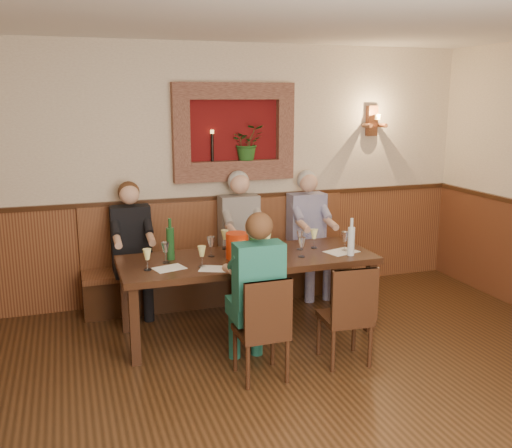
# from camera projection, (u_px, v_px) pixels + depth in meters

# --- Properties ---
(ground_plane) EXTENTS (6.00, 6.00, 0.00)m
(ground_plane) POSITION_uv_depth(u_px,v_px,m) (332.00, 435.00, 3.84)
(ground_plane) COLOR black
(ground_plane) RESTS_ON ground
(room_shell) EXTENTS (6.04, 6.04, 2.82)m
(room_shell) POSITION_uv_depth(u_px,v_px,m) (341.00, 155.00, 3.43)
(room_shell) COLOR #C8B397
(room_shell) RESTS_ON ground
(wainscoting) EXTENTS (6.02, 6.02, 1.15)m
(wainscoting) POSITION_uv_depth(u_px,v_px,m) (334.00, 355.00, 3.71)
(wainscoting) COLOR #562A18
(wainscoting) RESTS_ON ground
(wall_niche) EXTENTS (1.36, 0.30, 1.06)m
(wall_niche) POSITION_uv_depth(u_px,v_px,m) (238.00, 136.00, 6.25)
(wall_niche) COLOR #5C0D0D
(wall_niche) RESTS_ON ground
(wall_sconce) EXTENTS (0.25, 0.20, 0.35)m
(wall_sconce) POSITION_uv_depth(u_px,v_px,m) (373.00, 122.00, 6.72)
(wall_sconce) COLOR #562A18
(wall_sconce) RESTS_ON ground
(dining_table) EXTENTS (2.40, 0.90, 0.75)m
(dining_table) POSITION_uv_depth(u_px,v_px,m) (248.00, 264.00, 5.41)
(dining_table) COLOR black
(dining_table) RESTS_ON ground
(bench) EXTENTS (3.00, 0.45, 1.11)m
(bench) POSITION_uv_depth(u_px,v_px,m) (222.00, 271.00, 6.35)
(bench) COLOR #381E0F
(bench) RESTS_ON ground
(chair_near_left) EXTENTS (0.39, 0.39, 0.87)m
(chair_near_left) POSITION_uv_depth(u_px,v_px,m) (261.00, 349.00, 4.58)
(chair_near_left) COLOR black
(chair_near_left) RESTS_ON ground
(chair_near_right) EXTENTS (0.41, 0.41, 0.88)m
(chair_near_right) POSITION_uv_depth(u_px,v_px,m) (345.00, 334.00, 4.85)
(chair_near_right) COLOR black
(chair_near_right) RESTS_ON ground
(person_bench_left) EXTENTS (0.40, 0.49, 1.39)m
(person_bench_left) POSITION_uv_depth(u_px,v_px,m) (133.00, 261.00, 5.90)
(person_bench_left) COLOR black
(person_bench_left) RESTS_ON ground
(person_bench_mid) EXTENTS (0.43, 0.53, 1.45)m
(person_bench_mid) POSITION_uv_depth(u_px,v_px,m) (242.00, 249.00, 6.26)
(person_bench_mid) COLOR #635E5A
(person_bench_mid) RESTS_ON ground
(person_bench_right) EXTENTS (0.42, 0.51, 1.42)m
(person_bench_right) POSITION_uv_depth(u_px,v_px,m) (309.00, 244.00, 6.51)
(person_bench_right) COLOR navy
(person_bench_right) RESTS_ON ground
(person_chair_front) EXTENTS (0.39, 0.48, 1.36)m
(person_chair_front) POSITION_uv_depth(u_px,v_px,m) (255.00, 306.00, 4.65)
(person_chair_front) COLOR #175152
(person_chair_front) RESTS_ON ground
(spittoon_bucket) EXTENTS (0.26, 0.26, 0.24)m
(spittoon_bucket) POSITION_uv_depth(u_px,v_px,m) (237.00, 246.00, 5.32)
(spittoon_bucket) COLOR red
(spittoon_bucket) RESTS_ON dining_table
(wine_bottle_green_a) EXTENTS (0.10, 0.10, 0.42)m
(wine_bottle_green_a) POSITION_uv_depth(u_px,v_px,m) (253.00, 240.00, 5.29)
(wine_bottle_green_a) COLOR #19471E
(wine_bottle_green_a) RESTS_ON dining_table
(wine_bottle_green_b) EXTENTS (0.09, 0.09, 0.39)m
(wine_bottle_green_b) POSITION_uv_depth(u_px,v_px,m) (170.00, 243.00, 5.27)
(wine_bottle_green_b) COLOR #19471E
(wine_bottle_green_b) RESTS_ON dining_table
(water_bottle) EXTENTS (0.07, 0.07, 0.36)m
(water_bottle) POSITION_uv_depth(u_px,v_px,m) (351.00, 240.00, 5.41)
(water_bottle) COLOR silver
(water_bottle) RESTS_ON dining_table
(tasting_sheet_a) EXTENTS (0.31, 0.26, 0.00)m
(tasting_sheet_a) POSITION_uv_depth(u_px,v_px,m) (169.00, 268.00, 5.02)
(tasting_sheet_a) COLOR white
(tasting_sheet_a) RESTS_ON dining_table
(tasting_sheet_b) EXTENTS (0.32, 0.25, 0.00)m
(tasting_sheet_b) POSITION_uv_depth(u_px,v_px,m) (268.00, 258.00, 5.33)
(tasting_sheet_b) COLOR white
(tasting_sheet_b) RESTS_ON dining_table
(tasting_sheet_c) EXTENTS (0.36, 0.30, 0.00)m
(tasting_sheet_c) POSITION_uv_depth(u_px,v_px,m) (342.00, 252.00, 5.56)
(tasting_sheet_c) COLOR white
(tasting_sheet_c) RESTS_ON dining_table
(tasting_sheet_d) EXTENTS (0.33, 0.29, 0.00)m
(tasting_sheet_d) POSITION_uv_depth(u_px,v_px,m) (215.00, 269.00, 5.01)
(tasting_sheet_d) COLOR white
(tasting_sheet_d) RESTS_ON dining_table
(wine_glass_0) EXTENTS (0.08, 0.08, 0.19)m
(wine_glass_0) POSITION_uv_depth(u_px,v_px,m) (147.00, 260.00, 4.95)
(wine_glass_0) COLOR #F8F894
(wine_glass_0) RESTS_ON dining_table
(wine_glass_1) EXTENTS (0.08, 0.08, 0.19)m
(wine_glass_1) POSITION_uv_depth(u_px,v_px,m) (166.00, 253.00, 5.18)
(wine_glass_1) COLOR white
(wine_glass_1) RESTS_ON dining_table
(wine_glass_2) EXTENTS (0.08, 0.08, 0.19)m
(wine_glass_2) POSITION_uv_depth(u_px,v_px,m) (202.00, 256.00, 5.05)
(wine_glass_2) COLOR #F8F894
(wine_glass_2) RESTS_ON dining_table
(wine_glass_3) EXTENTS (0.08, 0.08, 0.19)m
(wine_glass_3) POSITION_uv_depth(u_px,v_px,m) (211.00, 247.00, 5.39)
(wine_glass_3) COLOR white
(wine_glass_3) RESTS_ON dining_table
(wine_glass_4) EXTENTS (0.08, 0.08, 0.19)m
(wine_glass_4) POSITION_uv_depth(u_px,v_px,m) (242.00, 251.00, 5.23)
(wine_glass_4) COLOR #F8F894
(wine_glass_4) RESTS_ON dining_table
(wine_glass_5) EXTENTS (0.08, 0.08, 0.19)m
(wine_glass_5) POSITION_uv_depth(u_px,v_px,m) (267.00, 243.00, 5.51)
(wine_glass_5) COLOR #F8F894
(wine_glass_5) RESTS_ON dining_table
(wine_glass_6) EXTENTS (0.08, 0.08, 0.19)m
(wine_glass_6) POSITION_uv_depth(u_px,v_px,m) (302.00, 247.00, 5.36)
(wine_glass_6) COLOR white
(wine_glass_6) RESTS_ON dining_table
(wine_glass_7) EXTENTS (0.08, 0.08, 0.19)m
(wine_glass_7) POSITION_uv_depth(u_px,v_px,m) (314.00, 239.00, 5.68)
(wine_glass_7) COLOR #F8F894
(wine_glass_7) RESTS_ON dining_table
(wine_glass_8) EXTENTS (0.08, 0.08, 0.19)m
(wine_glass_8) POSITION_uv_depth(u_px,v_px,m) (345.00, 241.00, 5.59)
(wine_glass_8) COLOR white
(wine_glass_8) RESTS_ON dining_table
(wine_glass_9) EXTENTS (0.08, 0.08, 0.19)m
(wine_glass_9) POSITION_uv_depth(u_px,v_px,m) (247.00, 258.00, 5.00)
(wine_glass_9) COLOR #F8F894
(wine_glass_9) RESTS_ON dining_table
(wine_glass_10) EXTENTS (0.08, 0.08, 0.19)m
(wine_glass_10) POSITION_uv_depth(u_px,v_px,m) (225.00, 239.00, 5.65)
(wine_glass_10) COLOR #F8F894
(wine_glass_10) RESTS_ON dining_table
(wine_glass_11) EXTENTS (0.08, 0.08, 0.19)m
(wine_glass_11) POSITION_uv_depth(u_px,v_px,m) (300.00, 240.00, 5.63)
(wine_glass_11) COLOR white
(wine_glass_11) RESTS_ON dining_table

